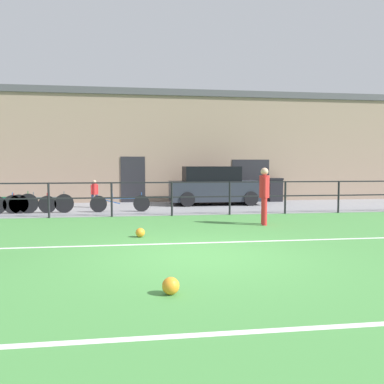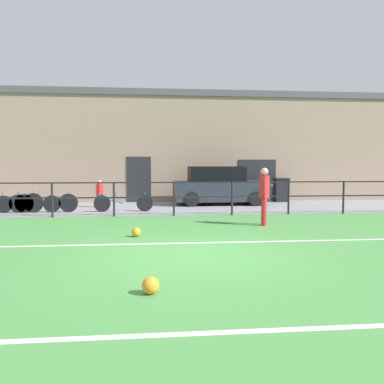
# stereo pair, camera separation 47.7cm
# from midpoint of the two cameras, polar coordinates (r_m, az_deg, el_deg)

# --- Properties ---
(ground) EXTENTS (60.00, 44.00, 0.04)m
(ground) POSITION_cam_midpoint_polar(r_m,az_deg,el_deg) (7.65, 1.76, -9.19)
(ground) COLOR #478C42
(field_line_touchline) EXTENTS (36.00, 0.11, 0.00)m
(field_line_touchline) POSITION_cam_midpoint_polar(r_m,az_deg,el_deg) (8.80, 0.73, -7.32)
(field_line_touchline) COLOR white
(field_line_touchline) RESTS_ON ground
(field_line_hash) EXTENTS (36.00, 0.11, 0.00)m
(field_line_hash) POSITION_cam_midpoint_polar(r_m,az_deg,el_deg) (4.35, 8.21, -19.25)
(field_line_hash) COLOR white
(field_line_hash) RESTS_ON ground
(pavement_strip) EXTENTS (48.00, 5.00, 0.02)m
(pavement_strip) POSITION_cam_midpoint_polar(r_m,az_deg,el_deg) (16.01, -2.25, -2.24)
(pavement_strip) COLOR gray
(pavement_strip) RESTS_ON ground
(perimeter_fence) EXTENTS (36.07, 0.07, 1.15)m
(perimeter_fence) POSITION_cam_midpoint_polar(r_m,az_deg,el_deg) (13.46, -1.59, -0.24)
(perimeter_fence) COLOR black
(perimeter_fence) RESTS_ON ground
(clubhouse_facade) EXTENTS (28.00, 2.56, 5.18)m
(clubhouse_facade) POSITION_cam_midpoint_polar(r_m,az_deg,el_deg) (19.63, -2.94, 6.45)
(clubhouse_facade) COLOR gray
(clubhouse_facade) RESTS_ON ground
(player_striker) EXTENTS (0.29, 0.44, 1.64)m
(player_striker) POSITION_cam_midpoint_polar(r_m,az_deg,el_deg) (11.54, 11.44, -0.09)
(player_striker) COLOR red
(player_striker) RESTS_ON ground
(soccer_ball_match) EXTENTS (0.23, 0.23, 0.23)m
(soccer_ball_match) POSITION_cam_midpoint_polar(r_m,az_deg,el_deg) (5.42, -3.38, -13.21)
(soccer_ball_match) COLOR orange
(soccer_ball_match) RESTS_ON ground
(soccer_ball_spare) EXTENTS (0.22, 0.22, 0.22)m
(soccer_ball_spare) POSITION_cam_midpoint_polar(r_m,az_deg,el_deg) (9.61, -6.54, -5.74)
(soccer_ball_spare) COLOR orange
(soccer_ball_spare) RESTS_ON ground
(spectator_child) EXTENTS (0.29, 0.19, 1.10)m
(spectator_child) POSITION_cam_midpoint_polar(r_m,az_deg,el_deg) (16.40, -12.27, 0.04)
(spectator_child) COLOR #232D4C
(spectator_child) RESTS_ON pavement_strip
(parked_car_red) EXTENTS (3.92, 1.85, 1.64)m
(parked_car_red) POSITION_cam_midpoint_polar(r_m,az_deg,el_deg) (17.23, 4.72, 0.79)
(parked_car_red) COLOR #282D38
(parked_car_red) RESTS_ON pavement_strip
(bicycle_parked_0) EXTENTS (2.20, 0.04, 0.76)m
(bicycle_parked_0) POSITION_cam_midpoint_polar(r_m,az_deg,el_deg) (15.07, -19.26, -1.46)
(bicycle_parked_0) COLOR black
(bicycle_parked_0) RESTS_ON pavement_strip
(bicycle_parked_1) EXTENTS (2.14, 0.04, 0.71)m
(bicycle_parked_1) POSITION_cam_midpoint_polar(r_m,az_deg,el_deg) (14.68, -8.87, -1.56)
(bicycle_parked_1) COLOR black
(bicycle_parked_1) RESTS_ON pavement_strip
(bicycle_parked_2) EXTENTS (2.24, 0.04, 0.79)m
(bicycle_parked_2) POSITION_cam_midpoint_polar(r_m,az_deg,el_deg) (15.40, -23.70, -1.41)
(bicycle_parked_2) COLOR black
(bicycle_parked_2) RESTS_ON pavement_strip
(bicycle_parked_3) EXTENTS (2.28, 0.04, 0.72)m
(bicycle_parked_3) POSITION_cam_midpoint_polar(r_m,az_deg,el_deg) (15.23, -21.61, -1.55)
(bicycle_parked_3) COLOR black
(bicycle_parked_3) RESTS_ON pavement_strip
(trash_bin_0) EXTENTS (0.66, 0.56, 1.09)m
(trash_bin_0) POSITION_cam_midpoint_polar(r_m,az_deg,el_deg) (18.97, 13.34, 0.31)
(trash_bin_0) COLOR black
(trash_bin_0) RESTS_ON pavement_strip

